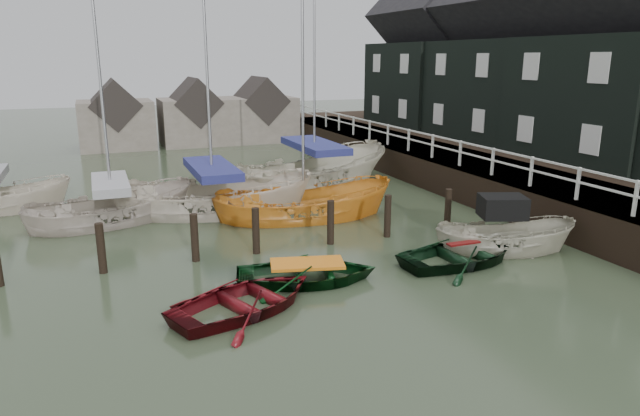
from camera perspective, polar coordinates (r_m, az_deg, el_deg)
name	(u,v)px	position (r m, az deg, el deg)	size (l,w,h in m)	color
ground	(332,283)	(14.90, 1.25, -7.55)	(120.00, 120.00, 0.00)	#2E3B25
pier	(435,165)	(27.57, 11.40, 4.19)	(3.04, 32.00, 2.70)	black
land_strip	(527,172)	(31.02, 19.96, 3.42)	(14.00, 38.00, 1.50)	black
quay_houses	(558,57)	(29.51, 22.70, 13.77)	(6.52, 28.14, 10.01)	black
mooring_pilings	(259,237)	(17.06, -6.13, -2.90)	(13.72, 0.22, 1.80)	black
far_sheds	(192,116)	(39.36, -12.64, 8.95)	(14.00, 4.08, 4.39)	#665B51
rowboat_red	(248,310)	(13.54, -7.25, -10.07)	(2.69, 3.76, 0.78)	#540C11
rowboat_green	(307,282)	(15.01, -1.28, -7.38)	(2.60, 3.65, 0.76)	black
rowboat_dkgreen	(462,263)	(16.82, 14.04, -5.34)	(2.74, 3.83, 0.79)	black
motorboat	(503,249)	(18.05, 17.84, -3.89)	(4.46, 2.93, 2.49)	#B9B49D
sailboat_a	(114,220)	(21.53, -19.93, -1.16)	(6.35, 3.72, 11.56)	#BCAEA0
sailboat_b	(214,211)	(21.79, -10.56, -0.34)	(7.86, 4.57, 11.32)	beige
sailboat_c	(304,217)	(20.82, -1.64, -0.93)	(6.86, 3.43, 11.21)	orange
sailboat_d	(315,186)	(25.68, -0.55, 2.22)	(8.90, 5.71, 13.14)	beige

